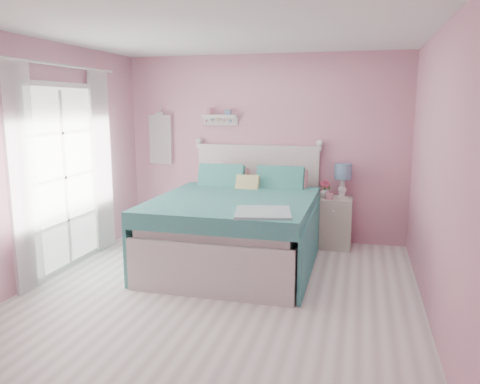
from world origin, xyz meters
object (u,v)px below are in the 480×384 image
at_px(bed, 238,227).
at_px(teacup, 329,196).
at_px(table_lamp, 343,174).
at_px(nightstand, 334,222).
at_px(vase, 325,192).

bearing_deg(bed, teacup, 38.29).
relative_size(table_lamp, teacup, 4.09).
height_order(nightstand, table_lamp, table_lamp).
relative_size(nightstand, table_lamp, 1.51).
height_order(bed, table_lamp, bed).
relative_size(bed, teacup, 21.12).
relative_size(nightstand, vase, 4.98).
height_order(bed, nightstand, bed).
xyz_separation_m(table_lamp, vase, (-0.23, -0.06, -0.25)).
bearing_deg(vase, teacup, -64.43).
distance_m(nightstand, table_lamp, 0.66).
bearing_deg(table_lamp, nightstand, -139.56).
bearing_deg(table_lamp, vase, -165.43).
bearing_deg(teacup, vase, 115.57).
height_order(vase, teacup, vase).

